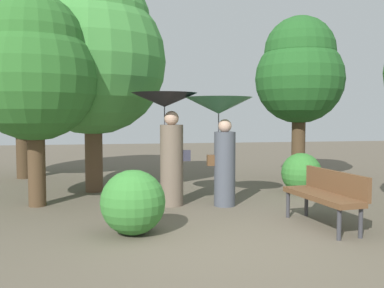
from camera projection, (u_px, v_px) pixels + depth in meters
ground_plane at (235, 244)px, 5.47m from camera, size 40.00×40.00×0.00m
person_left at (168, 127)px, 7.78m from camera, size 1.21×1.21×2.07m
person_right at (221, 126)px, 7.73m from camera, size 1.22×1.22×1.99m
park_bench at (326, 193)px, 6.33m from camera, size 0.65×1.54×0.83m
tree_near_left at (22, 54)px, 11.08m from camera, size 3.42×3.42×5.18m
tree_mid_left at (92, 50)px, 9.09m from camera, size 3.17×3.17×4.85m
tree_mid_right at (300, 71)px, 10.78m from camera, size 2.24×2.24×4.16m
tree_far_back at (34, 68)px, 7.64m from camera, size 2.25×2.25×3.85m
bush_path_left at (301, 173)px, 9.13m from camera, size 0.86×0.86×0.86m
bush_path_right at (133, 202)px, 5.91m from camera, size 0.91×0.91×0.91m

